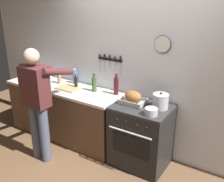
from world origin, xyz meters
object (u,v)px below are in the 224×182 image
stock_pot (161,101)px  bottle_wine_red (116,86)px  roasting_pan (133,98)px  stove (141,135)px  cutting_board (68,88)px  bottle_olive_oil (94,84)px  saucepan (151,112)px  bottle_vinegar (59,78)px  person_cook (37,99)px  bottle_dish_soap (75,77)px  bottle_soy_sauce (76,82)px

stock_pot → bottle_wine_red: size_ratio=0.70×
roasting_pan → stock_pot: bearing=8.7°
stove → roasting_pan: roasting_pan is taller
cutting_board → bottle_olive_oil: bearing=18.7°
stock_pot → saucepan: bearing=-93.1°
cutting_board → bottle_vinegar: (-0.30, 0.12, 0.09)m
bottle_vinegar → stock_pot: bearing=-0.4°
bottle_wine_red → bottle_olive_oil: size_ratio=1.18×
person_cook → bottle_vinegar: 0.81m
roasting_pan → stock_pot: (0.37, 0.06, 0.02)m
bottle_dish_soap → bottle_vinegar: bottle_dish_soap is taller
stove → bottle_dish_soap: bearing=170.7°
stove → roasting_pan: 0.55m
stove → bottle_dish_soap: size_ratio=3.59×
saucepan → bottle_dish_soap: bearing=165.5°
bottle_soy_sauce → saucepan: bearing=-10.0°
stove → bottle_wine_red: bearing=161.8°
bottle_dish_soap → bottle_vinegar: bearing=-147.1°
saucepan → bottle_vinegar: bearing=171.7°
roasting_pan → bottle_wine_red: size_ratio=1.09×
bottle_olive_oil → roasting_pan: bearing=-6.9°
bottle_olive_oil → cutting_board: bearing=-161.3°
stock_pot → bottle_wine_red: (-0.74, 0.10, 0.04)m
bottle_soy_sauce → bottle_wine_red: 0.69m
person_cook → saucepan: bearing=-64.0°
bottle_soy_sauce → bottle_olive_oil: size_ratio=0.84×
bottle_olive_oil → saucepan: bearing=-14.5°
bottle_olive_oil → bottle_dish_soap: bearing=165.7°
bottle_soy_sauce → bottle_wine_red: (0.69, 0.10, 0.04)m
saucepan → bottle_soy_sauce: bottle_soy_sauce is taller
bottle_soy_sauce → bottle_wine_red: size_ratio=0.71×
cutting_board → bottle_wine_red: bearing=15.6°
bottle_soy_sauce → bottle_dish_soap: bearing=134.1°
stock_pot → bottle_soy_sauce: (-1.43, -0.00, -0.00)m
saucepan → bottle_wine_red: 0.82m
bottle_dish_soap → cutting_board: bearing=-73.2°
roasting_pan → bottle_soy_sauce: size_ratio=1.53×
saucepan → bottle_olive_oil: (-1.08, 0.28, 0.07)m
bottle_dish_soap → bottle_wine_red: 0.84m
bottle_soy_sauce → stove: bearing=-3.2°
cutting_board → bottle_dish_soap: bearing=106.8°
stove → bottle_dish_soap: bottle_dish_soap is taller
person_cook → cutting_board: bearing=8.0°
saucepan → stock_pot: bearing=86.9°
bottle_dish_soap → saucepan: bearing=-14.5°
bottle_wine_red → stove: bearing=-18.2°
stock_pot → bottle_olive_oil: bottle_olive_oil is taller
stove → bottle_vinegar: size_ratio=3.78×
bottle_olive_oil → bottle_vinegar: size_ratio=1.15×
stove → cutting_board: (-1.28, -0.04, 0.46)m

